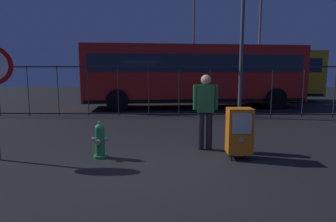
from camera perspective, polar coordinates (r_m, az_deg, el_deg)
ground_plane at (r=4.96m, az=-3.94°, el=-12.27°), size 60.00×60.00×0.00m
fire_hydrant at (r=5.76m, az=-13.90°, el=-5.97°), size 0.33×0.32×0.75m
newspaper_box_primary at (r=5.67m, az=14.52°, el=-3.95°), size 0.48×0.42×1.02m
pedestrian at (r=6.13m, az=7.75°, el=0.67°), size 0.55×0.22×1.67m
fence_barrier at (r=10.83m, az=-0.87°, el=4.19°), size 18.03×0.04×2.00m
bus_near at (r=13.83m, az=5.37°, el=7.81°), size 10.74×3.88×3.00m
bus_far at (r=17.79m, az=12.80°, el=7.64°), size 10.55×2.95×3.00m
street_light_near_left at (r=11.24m, az=15.17°, el=18.07°), size 0.32×0.32×6.41m
street_light_far_left at (r=18.14m, az=18.38°, el=13.85°), size 0.32×0.32×6.37m
street_light_far_right at (r=19.93m, az=5.36°, el=16.47°), size 0.32×0.32×8.27m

